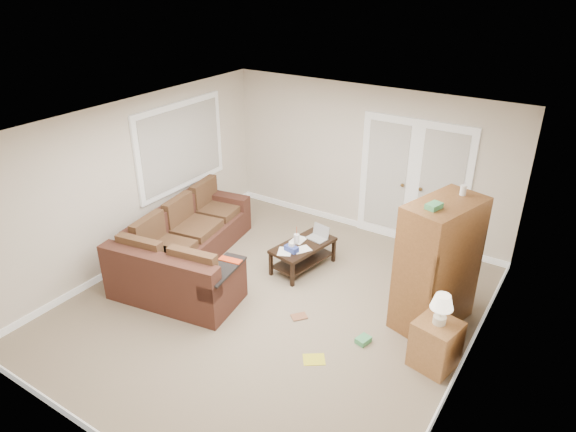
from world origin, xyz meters
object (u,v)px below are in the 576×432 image
Objects in this scene: tv_armoire at (438,264)px; side_cabinet at (436,341)px; sectional_sofa at (185,252)px; coffee_table at (304,255)px.

tv_armoire is 0.99m from side_cabinet.
coffee_table is (1.44, 1.04, -0.10)m from sectional_sofa.
sectional_sofa is 3.80m from side_cabinet.
side_cabinet is (3.80, 0.04, 0.02)m from sectional_sofa.
sectional_sofa reaches higher than coffee_table.
tv_armoire is at bearing 4.63° from coffee_table.
coffee_table is 0.60× the size of tv_armoire.
tv_armoire reaches higher than coffee_table.
coffee_table is 2.16m from tv_armoire.
tv_armoire reaches higher than sectional_sofa.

